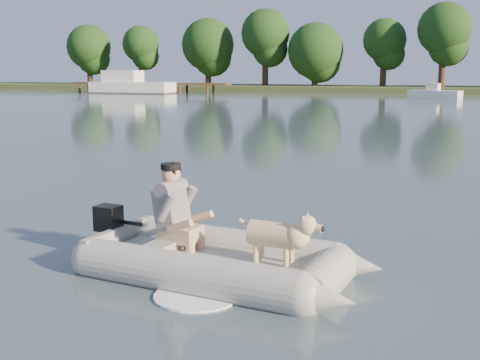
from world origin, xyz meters
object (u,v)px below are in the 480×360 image
(cabin_cruiser, at_px, (132,82))
(motorboat, at_px, (435,88))
(dog, at_px, (274,239))
(dock, at_px, (149,88))
(dinghy, at_px, (221,227))
(man, at_px, (173,205))

(cabin_cruiser, height_order, motorboat, cabin_cruiser)
(dog, distance_m, motorboat, 47.92)
(dock, height_order, dinghy, dinghy)
(dinghy, distance_m, motorboat, 47.91)
(dinghy, height_order, motorboat, motorboat)
(dock, distance_m, man, 58.23)
(dock, bearing_deg, man, -63.18)
(dinghy, relative_size, motorboat, 1.07)
(man, height_order, motorboat, motorboat)
(man, relative_size, motorboat, 0.25)
(dog, xyz_separation_m, motorboat, (1.53, 47.90, 0.32))
(man, bearing_deg, cabin_cruiser, 126.74)
(dock, height_order, cabin_cruiser, cabin_cruiser)
(dinghy, relative_size, cabin_cruiser, 0.53)
(cabin_cruiser, bearing_deg, dock, 77.38)
(dog, bearing_deg, motorboat, 96.34)
(dinghy, xyz_separation_m, cabin_cruiser, (-27.55, 49.45, 0.56))
(dinghy, height_order, man, man)
(dinghy, distance_m, cabin_cruiser, 56.61)
(man, distance_m, dog, 1.42)
(man, xyz_separation_m, cabin_cruiser, (-26.84, 49.30, 0.37))
(dinghy, distance_m, man, 0.75)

